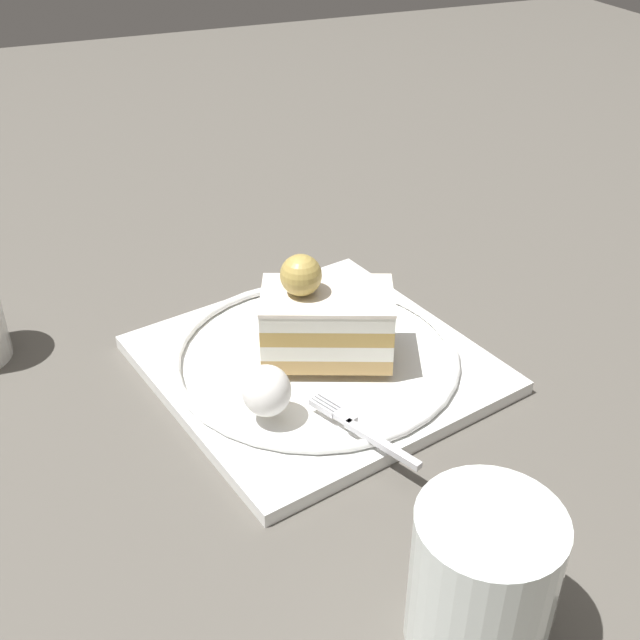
% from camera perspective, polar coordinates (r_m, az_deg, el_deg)
% --- Properties ---
extents(ground_plane, '(2.40, 2.40, 0.00)m').
position_cam_1_polar(ground_plane, '(0.68, -0.90, -2.71)').
color(ground_plane, '#544F48').
extents(dessert_plate, '(0.30, 0.30, 0.02)m').
position_cam_1_polar(dessert_plate, '(0.66, 0.00, -2.89)').
color(dessert_plate, white).
rests_on(dessert_plate, ground_plane).
extents(cake_slice, '(0.10, 0.12, 0.09)m').
position_cam_1_polar(cake_slice, '(0.63, 0.35, 0.05)').
color(cake_slice, tan).
rests_on(cake_slice, dessert_plate).
extents(whipped_cream_dollop, '(0.04, 0.04, 0.04)m').
position_cam_1_polar(whipped_cream_dollop, '(0.58, -3.89, -5.12)').
color(whipped_cream_dollop, white).
rests_on(whipped_cream_dollop, dessert_plate).
extents(fork, '(0.10, 0.05, 0.00)m').
position_cam_1_polar(fork, '(0.57, 3.11, -7.79)').
color(fork, silver).
rests_on(fork, dessert_plate).
extents(drink_glass_near, '(0.08, 0.08, 0.09)m').
position_cam_1_polar(drink_glass_near, '(0.46, 11.56, -18.31)').
color(drink_glass_near, white).
rests_on(drink_glass_near, ground_plane).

